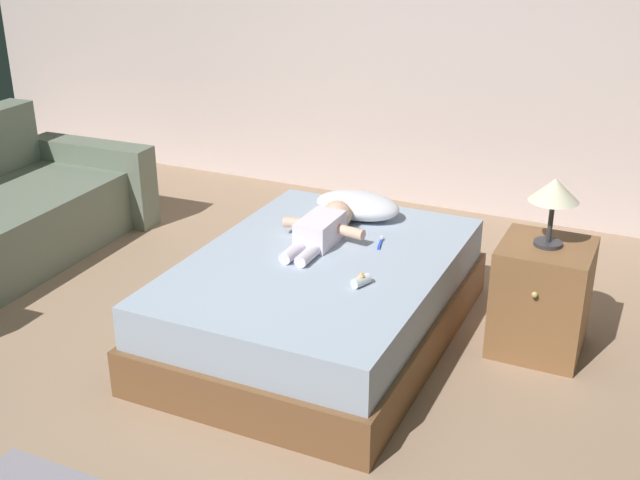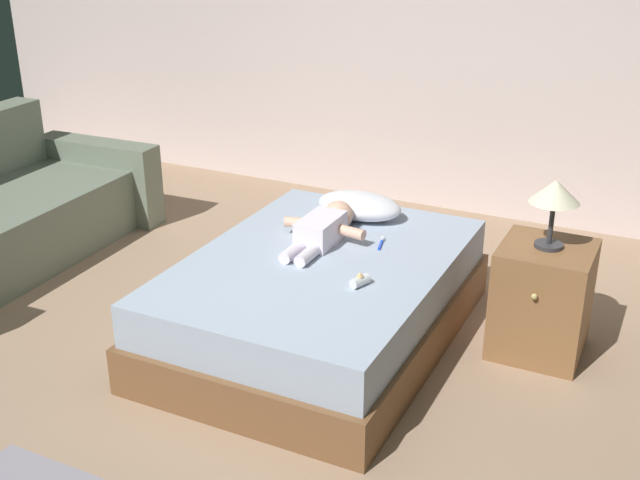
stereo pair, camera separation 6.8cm
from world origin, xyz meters
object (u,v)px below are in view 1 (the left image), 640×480
at_px(toothbrush, 380,243).
at_px(nightstand, 541,298).
at_px(lamp, 554,193).
at_px(baby_bottle, 361,280).
at_px(baby, 323,228).
at_px(bed, 320,299).
at_px(pillow, 357,205).

distance_m(toothbrush, nightstand, 0.85).
bearing_deg(nightstand, toothbrush, -174.64).
bearing_deg(lamp, baby_bottle, -142.49).
bearing_deg(baby, baby_bottle, -47.13).
relative_size(bed, toothbrush, 13.32).
distance_m(bed, lamp, 1.27).
bearing_deg(bed, nightstand, 19.57).
bearing_deg(bed, lamp, 19.57).
height_order(nightstand, baby_bottle, nightstand).
distance_m(nightstand, lamp, 0.55).
bearing_deg(baby_bottle, pillow, 113.75).
height_order(bed, lamp, lamp).
bearing_deg(baby, bed, -69.27).
relative_size(baby, baby_bottle, 5.80).
bearing_deg(nightstand, bed, -160.43).
relative_size(toothbrush, nightstand, 0.24).
bearing_deg(lamp, bed, -160.43).
xyz_separation_m(bed, baby_bottle, (0.30, -0.20, 0.26)).
height_order(pillow, nightstand, pillow).
bearing_deg(toothbrush, lamp, 5.37).
distance_m(pillow, nightstand, 1.14).
xyz_separation_m(bed, baby, (-0.08, 0.22, 0.30)).
xyz_separation_m(toothbrush, lamp, (0.83, 0.08, 0.38)).
bearing_deg(lamp, baby, -172.34).
bearing_deg(pillow, baby, -95.42).
bearing_deg(toothbrush, baby, -165.96).
bearing_deg(pillow, nightstand, -11.85).
bearing_deg(bed, pillow, 94.48).
bearing_deg(baby, toothbrush, 14.04).
distance_m(baby, nightstand, 1.16).
distance_m(baby, toothbrush, 0.31).
distance_m(bed, baby_bottle, 0.44).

